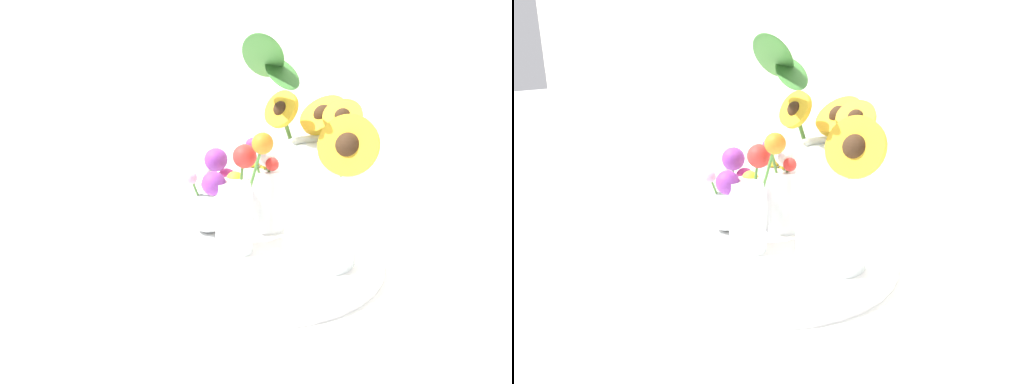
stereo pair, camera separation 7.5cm
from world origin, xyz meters
The scene contains 6 objects.
ground_plane centered at (0.00, 0.00, 0.00)m, with size 6.00×6.00×0.00m, color white.
serving_tray centered at (0.02, 0.03, 0.01)m, with size 0.45×0.45×0.02m.
mason_jar_sunflowers centered at (0.13, 0.05, 0.15)m, with size 0.26×0.23×0.38m.
vase_small_center centered at (-0.01, 0.01, 0.11)m, with size 0.11×0.08×0.21m.
vase_bulb_right centered at (-0.10, 0.04, 0.08)m, with size 0.09×0.08×0.17m.
vase_small_back centered at (-0.03, 0.12, 0.10)m, with size 0.09×0.10×0.19m.
Camera 1 is at (0.49, -0.62, 0.39)m, focal length 35.00 mm.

